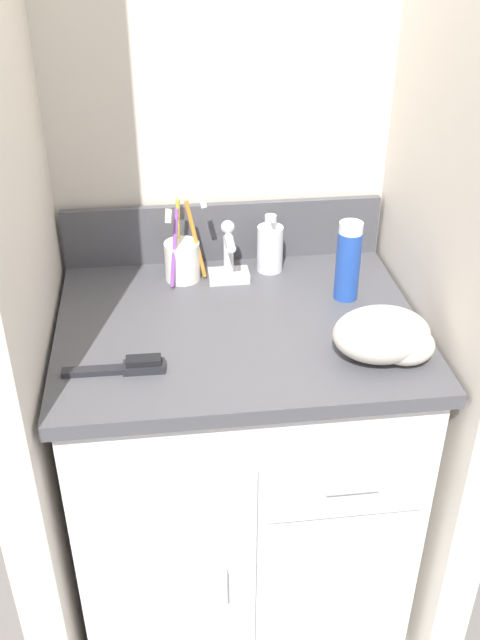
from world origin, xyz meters
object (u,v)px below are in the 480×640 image
at_px(toothbrush_cup, 182,258).
at_px(soap_dispenser, 270,247).
at_px(hand_towel, 387,337).
at_px(shaving_cream_can, 348,261).
at_px(hairbrush, 129,367).

relative_size(toothbrush_cup, soap_dispenser, 1.44).
bearing_deg(hand_towel, soap_dispenser, 112.97).
bearing_deg(soap_dispenser, shaving_cream_can, -45.83).
height_order(toothbrush_cup, soap_dispenser, toothbrush_cup).
height_order(shaving_cream_can, hand_towel, shaving_cream_can).
height_order(toothbrush_cup, hairbrush, toothbrush_cup).
distance_m(toothbrush_cup, hairbrush, 0.37).
relative_size(toothbrush_cup, hand_towel, 1.07).
height_order(hairbrush, hand_towel, hand_towel).
relative_size(soap_dispenser, hairbrush, 0.75).
distance_m(hairbrush, hand_towel, 0.48).
bearing_deg(toothbrush_cup, hairbrush, -108.89).
xyz_separation_m(toothbrush_cup, hairbrush, (-0.12, -0.34, -0.04)).
bearing_deg(hand_towel, hairbrush, 178.66).
distance_m(toothbrush_cup, shaving_cream_can, 0.36).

